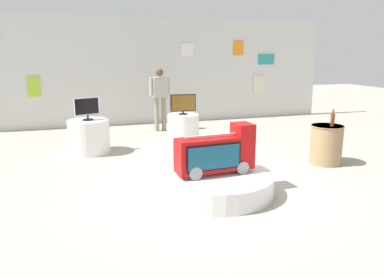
{
  "coord_description": "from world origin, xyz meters",
  "views": [
    {
      "loc": [
        -2.15,
        -5.46,
        2.08
      ],
      "look_at": [
        -0.25,
        0.53,
        0.63
      ],
      "focal_mm": 35.62,
      "sensor_mm": 36.0,
      "label": 1
    }
  ],
  "objects": [
    {
      "name": "display_pedestal_center_rear",
      "position": [
        0.2,
        2.61,
        0.35
      ],
      "size": [
        0.7,
        0.7,
        0.69
      ],
      "primitive_type": "cylinder",
      "color": "silver",
      "rests_on": "ground"
    },
    {
      "name": "shopper_browsing_near_truck",
      "position": [
        0.06,
        4.28,
        0.96
      ],
      "size": [
        0.56,
        0.24,
        1.64
      ],
      "color": "gray",
      "rests_on": "ground"
    },
    {
      "name": "display_pedestal_left_rear",
      "position": [
        -1.86,
        2.52,
        0.35
      ],
      "size": [
        0.84,
        0.84,
        0.69
      ],
      "primitive_type": "cylinder",
      "color": "silver",
      "rests_on": "ground"
    },
    {
      "name": "bottle_on_side_table",
      "position": [
        2.37,
        0.29,
        0.85
      ],
      "size": [
        0.07,
        0.07,
        0.31
      ],
      "color": "brown",
      "rests_on": "side_table_round"
    },
    {
      "name": "main_display_pedestal",
      "position": [
        -0.21,
        -0.43,
        0.15
      ],
      "size": [
        1.75,
        1.75,
        0.3
      ],
      "primitive_type": "cylinder",
      "color": "silver",
      "rests_on": "ground"
    },
    {
      "name": "back_wall_display",
      "position": [
        0.01,
        5.47,
        1.5
      ],
      "size": [
        11.04,
        0.13,
        3.0
      ],
      "color": "silver",
      "rests_on": "ground"
    },
    {
      "name": "tv_on_left_rear",
      "position": [
        -1.86,
        2.52,
        0.95
      ],
      "size": [
        0.52,
        0.22,
        0.46
      ],
      "color": "black",
      "rests_on": "display_pedestal_left_rear"
    },
    {
      "name": "tv_on_center_rear",
      "position": [
        0.2,
        2.6,
        0.93
      ],
      "size": [
        0.57,
        0.19,
        0.45
      ],
      "color": "black",
      "rests_on": "display_pedestal_center_rear"
    },
    {
      "name": "novelty_firetruck_tv",
      "position": [
        -0.18,
        -0.44,
        0.6
      ],
      "size": [
        1.19,
        0.45,
        0.73
      ],
      "color": "gray",
      "rests_on": "main_display_pedestal"
    },
    {
      "name": "ground_plane",
      "position": [
        0.0,
        0.0,
        0.0
      ],
      "size": [
        30.0,
        30.0,
        0.0
      ],
      "primitive_type": "plane",
      "color": "#A8A091"
    },
    {
      "name": "side_table_round",
      "position": [
        2.33,
        0.36,
        0.37
      ],
      "size": [
        0.6,
        0.6,
        0.73
      ],
      "color": "#9E7F56",
      "rests_on": "ground"
    }
  ]
}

